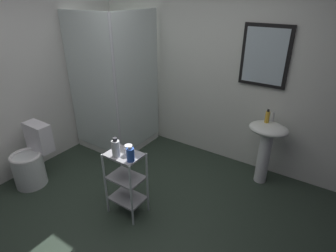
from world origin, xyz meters
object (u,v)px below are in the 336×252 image
shower_stall (118,118)px  hand_soap_bottle (267,117)px  storage_cart (126,179)px  shampoo_bottle_blue (130,154)px  pedestal_sink (266,141)px  lotion_bottle_white (116,148)px  toilet (31,161)px  rinse_cup (129,149)px

shower_stall → hand_soap_bottle: bearing=9.3°
storage_cart → shampoo_bottle_blue: size_ratio=4.55×
shower_stall → pedestal_sink: shower_stall is taller
storage_cart → lotion_bottle_white: bearing=-120.8°
pedestal_sink → hand_soap_bottle: 0.31m
shower_stall → shampoo_bottle_blue: (1.22, -1.10, 0.35)m
toilet → storage_cart: bearing=10.9°
shower_stall → storage_cart: bearing=-44.1°
shampoo_bottle_blue → lotion_bottle_white: size_ratio=0.80×
toilet → shampoo_bottle_blue: 1.57m
toilet → hand_soap_bottle: bearing=35.0°
rinse_cup → toilet: bearing=-167.5°
shower_stall → shampoo_bottle_blue: bearing=-42.1°
toilet → rinse_cup: 1.47m
toilet → rinse_cup: (1.36, 0.30, 0.47)m
shower_stall → shampoo_bottle_blue: shower_stall is taller
toilet → shampoo_bottle_blue: size_ratio=4.68×
toilet → hand_soap_bottle: (2.34, 1.64, 0.57)m
rinse_cup → hand_soap_bottle: bearing=53.8°
shampoo_bottle_blue → shower_stall: bearing=137.9°
shower_stall → hand_soap_bottle: size_ratio=12.20×
toilet → storage_cart: (1.33, 0.26, 0.12)m
hand_soap_bottle → rinse_cup: bearing=-126.2°
pedestal_sink → storage_cart: 1.73m
toilet → storage_cart: 1.36m
shower_stall → pedestal_sink: 2.16m
lotion_bottle_white → rinse_cup: lotion_bottle_white is taller
hand_soap_bottle → shower_stall: bearing=-170.7°
toilet → shampoo_bottle_blue: (1.47, 0.20, 0.50)m
shower_stall → storage_cart: size_ratio=2.70×
lotion_bottle_white → storage_cart: bearing=59.2°
shower_stall → rinse_cup: (1.11, -1.00, 0.32)m
hand_soap_bottle → rinse_cup: 1.66m
toilet → lotion_bottle_white: lotion_bottle_white is taller
shower_stall → lotion_bottle_white: (1.04, -1.11, 0.37)m
storage_cart → lotion_bottle_white: lotion_bottle_white is taller
storage_cart → rinse_cup: bearing=58.8°
pedestal_sink → lotion_bottle_white: (-1.09, -1.43, 0.25)m
toilet → storage_cart: toilet is taller
toilet → hand_soap_bottle: hand_soap_bottle is taller
storage_cart → hand_soap_bottle: size_ratio=4.51×
shower_stall → toilet: size_ratio=2.63×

